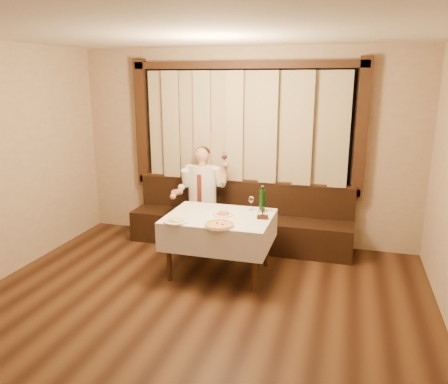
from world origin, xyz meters
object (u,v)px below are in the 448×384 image
(banquette, at_px, (240,224))
(pasta_red, at_px, (223,212))
(seated_man, at_px, (201,189))
(dining_table, at_px, (219,224))
(green_bottle, at_px, (262,201))
(cruet_caddy, at_px, (263,215))
(pasta_cream, at_px, (176,219))
(pizza, at_px, (219,225))

(banquette, relative_size, pasta_red, 12.85)
(pasta_red, bearing_deg, banquette, 92.20)
(banquette, xyz_separation_m, seated_man, (-0.56, -0.09, 0.52))
(dining_table, bearing_deg, banquette, 90.00)
(green_bottle, bearing_deg, cruet_caddy, -77.56)
(pasta_red, distance_m, green_bottle, 0.52)
(pasta_red, xyz_separation_m, seated_man, (-0.60, 0.91, 0.04))
(pasta_cream, distance_m, green_bottle, 1.12)
(seated_man, bearing_deg, banquette, 9.14)
(banquette, bearing_deg, seated_man, -170.86)
(cruet_caddy, height_order, seated_man, seated_man)
(banquette, height_order, seated_man, seated_man)
(pasta_red, distance_m, pasta_cream, 0.61)
(dining_table, height_order, pasta_cream, pasta_cream)
(seated_man, bearing_deg, green_bottle, -31.79)
(dining_table, relative_size, green_bottle, 3.80)
(green_bottle, bearing_deg, seated_man, 148.21)
(green_bottle, bearing_deg, dining_table, -147.36)
(pizza, distance_m, seated_man, 1.48)
(pasta_cream, bearing_deg, banquette, 73.63)
(pizza, bearing_deg, green_bottle, 62.40)
(pasta_cream, bearing_deg, green_bottle, 37.68)
(banquette, height_order, pizza, banquette)
(banquette, distance_m, pizza, 1.48)
(dining_table, bearing_deg, pasta_cream, -137.33)
(banquette, bearing_deg, pasta_cream, -106.37)
(pizza, relative_size, cruet_caddy, 2.45)
(pasta_red, xyz_separation_m, green_bottle, (0.43, 0.27, 0.11))
(banquette, bearing_deg, pasta_red, -87.80)
(banquette, distance_m, pasta_red, 1.11)
(green_bottle, bearing_deg, pasta_cream, -142.32)
(banquette, distance_m, seated_man, 0.76)
(banquette, height_order, dining_table, banquette)
(dining_table, distance_m, seated_man, 1.10)
(dining_table, distance_m, pasta_red, 0.15)
(dining_table, distance_m, pizza, 0.41)
(pizza, distance_m, pasta_red, 0.42)
(pasta_cream, distance_m, cruet_caddy, 1.02)
(pizza, height_order, pasta_cream, pasta_cream)
(pizza, height_order, green_bottle, green_bottle)
(pizza, xyz_separation_m, seated_man, (-0.67, 1.31, 0.05))
(banquette, relative_size, green_bottle, 9.57)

